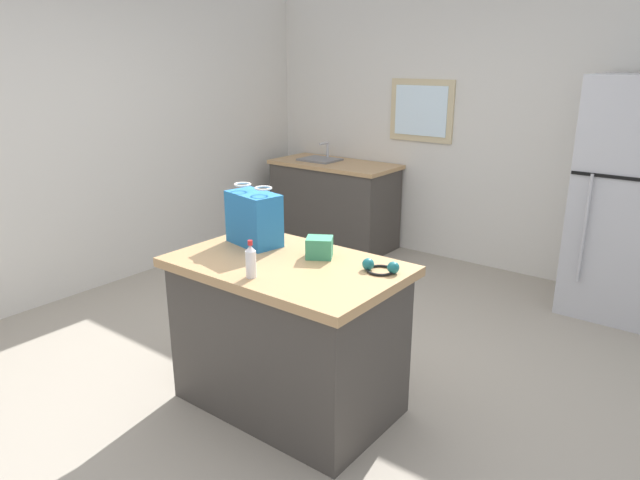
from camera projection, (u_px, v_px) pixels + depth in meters
ground at (301, 372)px, 3.74m from camera, size 6.47×6.47×0.00m
back_wall at (481, 124)px, 5.37m from camera, size 4.81×0.13×2.71m
left_wall at (74, 133)px, 4.73m from camera, size 0.10×5.39×2.71m
kitchen_island at (288, 335)px, 3.26m from camera, size 1.27×0.80×0.89m
refrigerator at (627, 199)px, 4.38m from camera, size 0.70×0.73×1.84m
sink_counter at (334, 203)px, 6.18m from camera, size 1.34×0.64×1.08m
shopping_bag at (254, 218)px, 3.39m from camera, size 0.36×0.25×0.36m
small_box at (319, 247)px, 3.19m from camera, size 0.19×0.18×0.11m
bottle at (251, 261)px, 2.89m from camera, size 0.05×0.05×0.20m
ear_defenders at (381, 268)px, 2.98m from camera, size 0.20×0.18×0.06m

